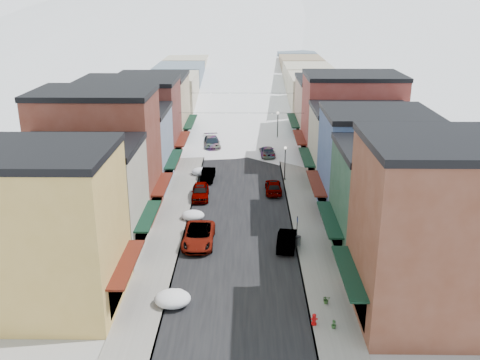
{
  "coord_description": "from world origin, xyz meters",
  "views": [
    {
      "loc": [
        0.68,
        -28.99,
        20.83
      ],
      "look_at": [
        0.0,
        24.31,
        2.33
      ],
      "focal_mm": 40.0,
      "sensor_mm": 36.0,
      "label": 1
    }
  ],
  "objects_px": {
    "car_dark_hatch": "(208,175)",
    "trash_can": "(298,241)",
    "car_white_suv": "(199,236)",
    "streetlamp_near": "(285,159)",
    "car_green_sedan": "(287,239)",
    "fire_hydrant": "(314,320)",
    "car_silver_sedan": "(200,192)"
  },
  "relations": [
    {
      "from": "car_dark_hatch",
      "to": "trash_can",
      "type": "xyz_separation_m",
      "value": [
        9.09,
        -17.7,
        -0.09
      ]
    },
    {
      "from": "car_dark_hatch",
      "to": "fire_hydrant",
      "type": "bearing_deg",
      "value": -70.68
    },
    {
      "from": "car_silver_sedan",
      "to": "fire_hydrant",
      "type": "distance_m",
      "value": 25.36
    },
    {
      "from": "car_dark_hatch",
      "to": "car_green_sedan",
      "type": "height_order",
      "value": "car_green_sedan"
    },
    {
      "from": "car_white_suv",
      "to": "streetlamp_near",
      "type": "height_order",
      "value": "streetlamp_near"
    },
    {
      "from": "car_silver_sedan",
      "to": "car_green_sedan",
      "type": "height_order",
      "value": "car_silver_sedan"
    },
    {
      "from": "fire_hydrant",
      "to": "streetlamp_near",
      "type": "xyz_separation_m",
      "value": [
        0.0,
        29.52,
        2.17
      ]
    },
    {
      "from": "car_silver_sedan",
      "to": "fire_hydrant",
      "type": "height_order",
      "value": "car_silver_sedan"
    },
    {
      "from": "fire_hydrant",
      "to": "trash_can",
      "type": "bearing_deg",
      "value": 90.0
    },
    {
      "from": "car_white_suv",
      "to": "car_green_sedan",
      "type": "bearing_deg",
      "value": -3.63
    },
    {
      "from": "car_silver_sedan",
      "to": "trash_can",
      "type": "height_order",
      "value": "car_silver_sedan"
    },
    {
      "from": "car_silver_sedan",
      "to": "streetlamp_near",
      "type": "relative_size",
      "value": 1.12
    },
    {
      "from": "car_silver_sedan",
      "to": "fire_hydrant",
      "type": "bearing_deg",
      "value": -70.78
    },
    {
      "from": "car_white_suv",
      "to": "streetlamp_near",
      "type": "bearing_deg",
      "value": 63.27
    },
    {
      "from": "trash_can",
      "to": "streetlamp_near",
      "type": "bearing_deg",
      "value": 90.0
    },
    {
      "from": "streetlamp_near",
      "to": "car_green_sedan",
      "type": "bearing_deg",
      "value": -93.21
    },
    {
      "from": "fire_hydrant",
      "to": "trash_can",
      "type": "height_order",
      "value": "trash_can"
    },
    {
      "from": "car_white_suv",
      "to": "car_dark_hatch",
      "type": "height_order",
      "value": "car_white_suv"
    },
    {
      "from": "fire_hydrant",
      "to": "trash_can",
      "type": "relative_size",
      "value": 0.95
    },
    {
      "from": "trash_can",
      "to": "streetlamp_near",
      "type": "xyz_separation_m",
      "value": [
        0.0,
        17.68,
        2.11
      ]
    },
    {
      "from": "car_green_sedan",
      "to": "fire_hydrant",
      "type": "height_order",
      "value": "car_green_sedan"
    },
    {
      "from": "fire_hydrant",
      "to": "trash_can",
      "type": "xyz_separation_m",
      "value": [
        0.0,
        11.85,
        0.06
      ]
    },
    {
      "from": "car_green_sedan",
      "to": "fire_hydrant",
      "type": "bearing_deg",
      "value": 102.23
    },
    {
      "from": "car_white_suv",
      "to": "car_dark_hatch",
      "type": "bearing_deg",
      "value": 91.39
    },
    {
      "from": "car_white_suv",
      "to": "car_dark_hatch",
      "type": "xyz_separation_m",
      "value": [
        -0.39,
        17.23,
        -0.13
      ]
    },
    {
      "from": "car_dark_hatch",
      "to": "car_green_sedan",
      "type": "relative_size",
      "value": 0.93
    },
    {
      "from": "trash_can",
      "to": "fire_hydrant",
      "type": "bearing_deg",
      "value": -90.0
    },
    {
      "from": "car_white_suv",
      "to": "fire_hydrant",
      "type": "bearing_deg",
      "value": -54.67
    },
    {
      "from": "car_dark_hatch",
      "to": "trash_can",
      "type": "height_order",
      "value": "car_dark_hatch"
    },
    {
      "from": "car_white_suv",
      "to": "car_green_sedan",
      "type": "relative_size",
      "value": 1.31
    },
    {
      "from": "fire_hydrant",
      "to": "streetlamp_near",
      "type": "height_order",
      "value": "streetlamp_near"
    },
    {
      "from": "car_silver_sedan",
      "to": "car_green_sedan",
      "type": "xyz_separation_m",
      "value": [
        8.51,
        -11.7,
        -0.05
      ]
    }
  ]
}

